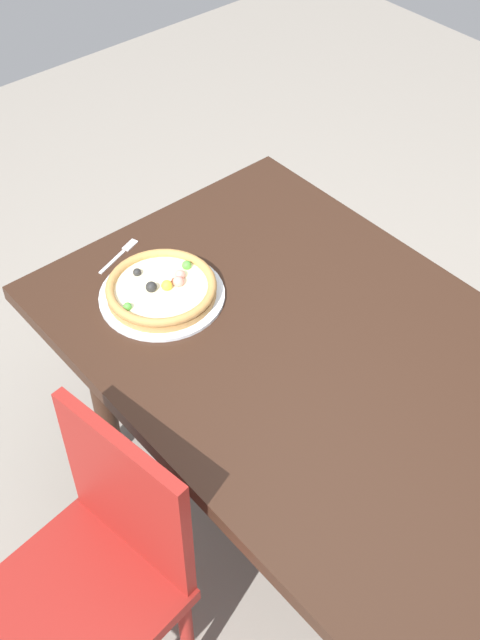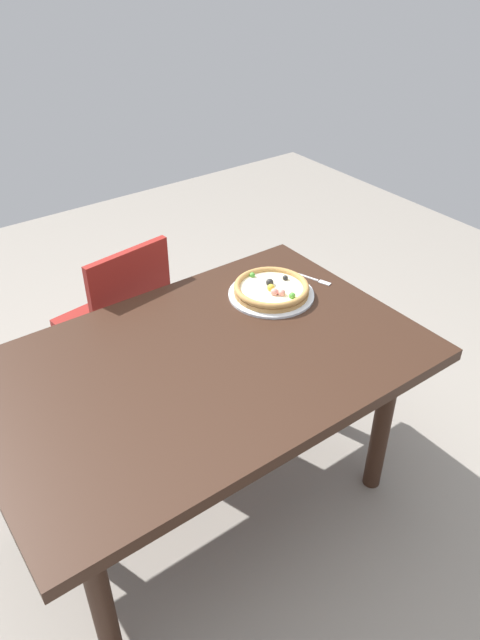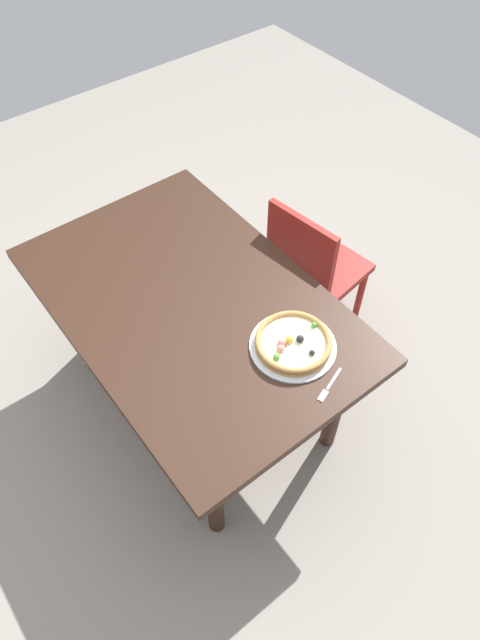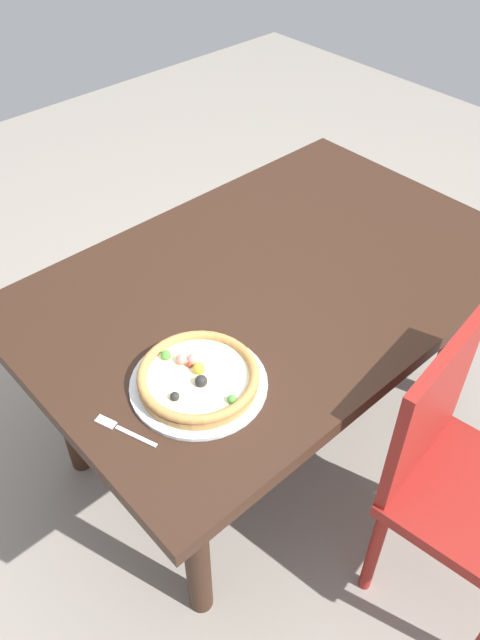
{
  "view_description": "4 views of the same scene",
  "coord_description": "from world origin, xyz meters",
  "px_view_note": "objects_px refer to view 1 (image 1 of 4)",
  "views": [
    {
      "loc": [
        0.87,
        -1.01,
        2.18
      ],
      "look_at": [
        -0.22,
        -0.09,
        0.74
      ],
      "focal_mm": 44.48,
      "sensor_mm": 36.0,
      "label": 1
    },
    {
      "loc": [
        0.82,
        1.32,
        1.96
      ],
      "look_at": [
        -0.22,
        -0.09,
        0.74
      ],
      "focal_mm": 33.03,
      "sensor_mm": 36.0,
      "label": 2
    },
    {
      "loc": [
        -1.29,
        0.75,
        2.45
      ],
      "look_at": [
        -0.22,
        -0.09,
        0.74
      ],
      "focal_mm": 31.16,
      "sensor_mm": 36.0,
      "label": 3
    },
    {
      "loc": [
        -1.04,
        -0.99,
        1.88
      ],
      "look_at": [
        -0.22,
        -0.09,
        0.74
      ],
      "focal_mm": 35.26,
      "sensor_mm": 36.0,
      "label": 4
    }
  ],
  "objects_px": {
    "dining_table": "(321,378)",
    "pizza": "(162,288)",
    "chair_near": "(97,572)",
    "fork": "(121,253)",
    "plate": "(162,295)"
  },
  "relations": [
    {
      "from": "dining_table",
      "to": "pizza",
      "type": "bearing_deg",
      "value": -157.82
    },
    {
      "from": "chair_near",
      "to": "pizza",
      "type": "xyz_separation_m",
      "value": [
        -0.42,
        0.52,
        0.28
      ]
    },
    {
      "from": "dining_table",
      "to": "pizza",
      "type": "distance_m",
      "value": 0.48
    },
    {
      "from": "pizza",
      "to": "dining_table",
      "type": "bearing_deg",
      "value": 22.18
    },
    {
      "from": "dining_table",
      "to": "fork",
      "type": "xyz_separation_m",
      "value": [
        -0.65,
        -0.16,
        0.09
      ]
    },
    {
      "from": "dining_table",
      "to": "plate",
      "type": "bearing_deg",
      "value": -157.73
    },
    {
      "from": "chair_near",
      "to": "fork",
      "type": "xyz_separation_m",
      "value": [
        -0.64,
        0.54,
        0.25
      ]
    },
    {
      "from": "chair_near",
      "to": "pizza",
      "type": "distance_m",
      "value": 0.73
    },
    {
      "from": "plate",
      "to": "pizza",
      "type": "relative_size",
      "value": 1.14
    },
    {
      "from": "dining_table",
      "to": "chair_near",
      "type": "distance_m",
      "value": 0.72
    },
    {
      "from": "pizza",
      "to": "plate",
      "type": "bearing_deg",
      "value": -79.18
    },
    {
      "from": "chair_near",
      "to": "fork",
      "type": "height_order",
      "value": "chair_near"
    },
    {
      "from": "dining_table",
      "to": "chair_near",
      "type": "relative_size",
      "value": 1.71
    },
    {
      "from": "plate",
      "to": "fork",
      "type": "bearing_deg",
      "value": 175.62
    },
    {
      "from": "plate",
      "to": "pizza",
      "type": "bearing_deg",
      "value": 100.82
    }
  ]
}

